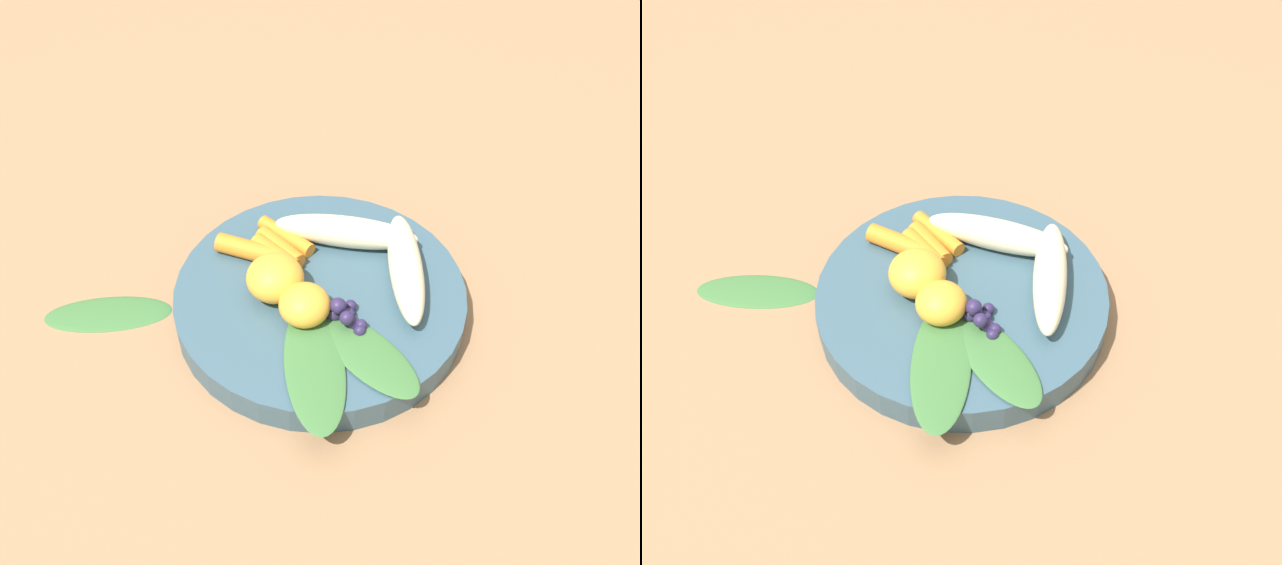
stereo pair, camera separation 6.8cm
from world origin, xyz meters
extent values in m
plane|color=#99704C|center=(0.00, 0.00, 0.00)|extent=(2.40, 2.40, 0.00)
cylinder|color=#385666|center=(0.00, 0.00, 0.01)|extent=(0.27, 0.27, 0.03)
ellipsoid|color=beige|center=(0.00, -0.07, 0.04)|extent=(0.14, 0.06, 0.03)
ellipsoid|color=beige|center=(-0.07, -0.04, 0.04)|extent=(0.08, 0.14, 0.03)
ellipsoid|color=#F4A833|center=(0.00, 0.04, 0.05)|extent=(0.05, 0.05, 0.03)
ellipsoid|color=#F4A833|center=(0.04, 0.02, 0.05)|extent=(0.05, 0.05, 0.04)
cylinder|color=orange|center=(0.05, -0.05, 0.04)|extent=(0.06, 0.03, 0.01)
cylinder|color=orange|center=(0.05, -0.03, 0.04)|extent=(0.06, 0.04, 0.02)
cylinder|color=orange|center=(0.05, -0.02, 0.04)|extent=(0.05, 0.04, 0.02)
cylinder|color=orange|center=(0.08, -0.02, 0.04)|extent=(0.06, 0.02, 0.02)
sphere|color=#2D234C|center=(-0.03, 0.01, 0.03)|extent=(0.01, 0.01, 0.01)
sphere|color=#2D234C|center=(-0.04, 0.02, 0.03)|extent=(0.01, 0.01, 0.01)
sphere|color=#2D234C|center=(-0.05, 0.04, 0.03)|extent=(0.01, 0.01, 0.01)
sphere|color=#2D234C|center=(-0.05, 0.03, 0.03)|extent=(0.01, 0.01, 0.01)
sphere|color=#2D234C|center=(-0.04, 0.03, 0.03)|extent=(0.01, 0.01, 0.01)
sphere|color=#2D234C|center=(-0.04, 0.04, 0.05)|extent=(0.01, 0.01, 0.01)
sphere|color=#2D234C|center=(-0.02, 0.03, 0.04)|extent=(0.01, 0.01, 0.01)
sphere|color=#2D234C|center=(-0.03, 0.03, 0.05)|extent=(0.01, 0.01, 0.01)
ellipsoid|color=#3D7038|center=(-0.03, 0.08, 0.03)|extent=(0.11, 0.15, 0.00)
ellipsoid|color=#3D7038|center=(-0.07, 0.06, 0.03)|extent=(0.12, 0.09, 0.00)
ellipsoid|color=#3D7038|center=(0.18, 0.08, 0.00)|extent=(0.13, 0.09, 0.01)
camera|label=1|loc=(-0.17, 0.43, 0.53)|focal=42.28mm
camera|label=2|loc=(-0.23, 0.40, 0.53)|focal=42.28mm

